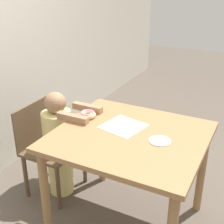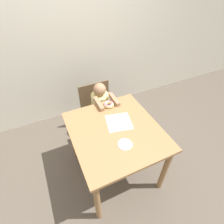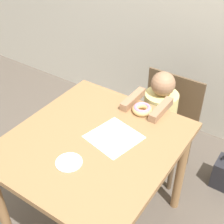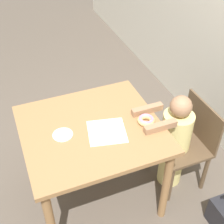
% 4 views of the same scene
% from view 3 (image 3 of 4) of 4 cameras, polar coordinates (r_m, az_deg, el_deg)
% --- Properties ---
extents(ground_plane, '(12.00, 12.00, 0.00)m').
position_cam_3_polar(ground_plane, '(2.36, -2.75, -19.31)').
color(ground_plane, brown).
extents(dining_table, '(0.91, 0.99, 0.78)m').
position_cam_3_polar(dining_table, '(1.85, -3.34, -7.83)').
color(dining_table, olive).
rests_on(dining_table, ground_plane).
extents(chair, '(0.46, 0.40, 0.79)m').
position_cam_3_polar(chair, '(2.49, 9.53, -1.85)').
color(chair, brown).
rests_on(chair, ground_plane).
extents(child_figure, '(0.26, 0.47, 0.92)m').
position_cam_3_polar(child_figure, '(2.38, 8.39, -2.58)').
color(child_figure, '#E0D17F').
rests_on(child_figure, ground_plane).
extents(donut, '(0.13, 0.13, 0.05)m').
position_cam_3_polar(donut, '(1.97, 5.53, 0.56)').
color(donut, '#DBB270').
rests_on(donut, dining_table).
extents(napkin, '(0.31, 0.31, 0.00)m').
position_cam_3_polar(napkin, '(1.79, 0.35, -4.60)').
color(napkin, white).
rests_on(napkin, dining_table).
extents(plate, '(0.14, 0.14, 0.01)m').
position_cam_3_polar(plate, '(1.66, -7.96, -9.04)').
color(plate, silver).
rests_on(plate, dining_table).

